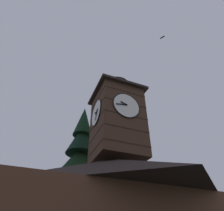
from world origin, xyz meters
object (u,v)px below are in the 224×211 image
pine_tree_behind (76,195)px  flying_bird_high (162,37)px  clock_tower (117,119)px  moon (107,189)px

pine_tree_behind → flying_bird_high: 19.08m
clock_tower → flying_bird_high: (-4.12, 4.00, 9.74)m
clock_tower → flying_bird_high: 11.31m
pine_tree_behind → moon: (-15.98, -34.10, 9.65)m
moon → flying_bird_high: 44.57m
pine_tree_behind → moon: bearing=-115.1°
moon → flying_bird_high: flying_bird_high is taller
flying_bird_high → pine_tree_behind: bearing=-55.4°
pine_tree_behind → moon: size_ratio=9.94×
moon → clock_tower: bearing=70.4°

